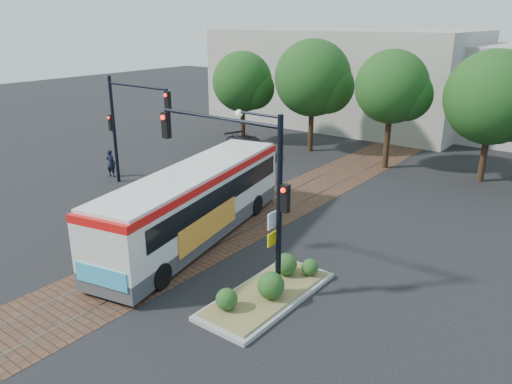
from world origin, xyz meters
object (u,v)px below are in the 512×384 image
signal_pole_main (248,173)px  signal_pole_left (126,117)px  officer (111,163)px  parked_car (250,146)px  traffic_island (269,288)px  city_bus (195,201)px

signal_pole_main → signal_pole_left: (-12.23, 4.80, -0.29)m
signal_pole_main → officer: signal_pole_main is taller
parked_car → traffic_island: bearing=-119.4°
officer → parked_car: size_ratio=0.36×
traffic_island → signal_pole_main: 3.95m
signal_pole_main → signal_pole_left: 13.14m
signal_pole_left → officer: signal_pole_left is taller
traffic_island → signal_pole_main: size_ratio=0.87×
city_bus → signal_pole_left: (-7.91, 2.94, 2.16)m
officer → city_bus: bearing=145.8°
city_bus → parked_car: bearing=106.5°
signal_pole_main → parked_car: bearing=128.1°
signal_pole_left → officer: (-2.24, 0.37, -3.05)m
signal_pole_main → signal_pole_left: size_ratio=1.00×
city_bus → signal_pole_main: bearing=-35.7°
signal_pole_main → parked_car: (-10.94, 13.93, -3.50)m
city_bus → officer: (-10.15, 3.31, -0.90)m
traffic_island → officer: 16.31m
city_bus → traffic_island: city_bus is taller
signal_pole_left → officer: size_ratio=3.69×
signal_pole_left → officer: bearing=170.6°
city_bus → traffic_island: bearing=-32.6°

